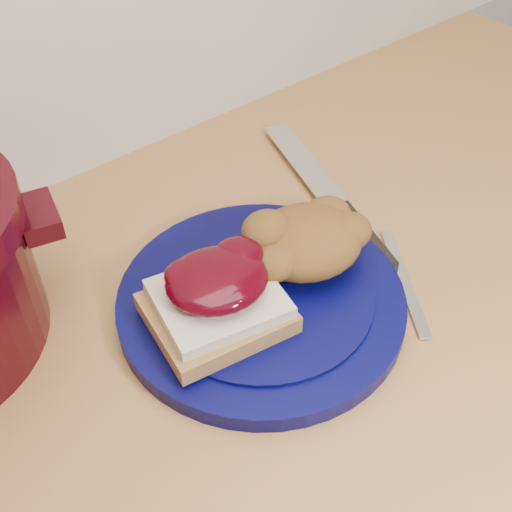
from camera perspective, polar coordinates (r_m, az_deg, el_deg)
plate at (r=0.63m, az=0.46°, el=-4.03°), size 0.35×0.35×0.02m
sandwich at (r=0.58m, az=-3.48°, el=-3.68°), size 0.14×0.12×0.06m
stuffing_mound at (r=0.63m, az=4.50°, el=1.29°), size 0.14×0.13×0.06m
chef_knife at (r=0.74m, az=7.98°, el=3.56°), size 0.12×0.29×0.02m
butter_knife at (r=0.68m, az=13.05°, el=-2.13°), size 0.10×0.13×0.00m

